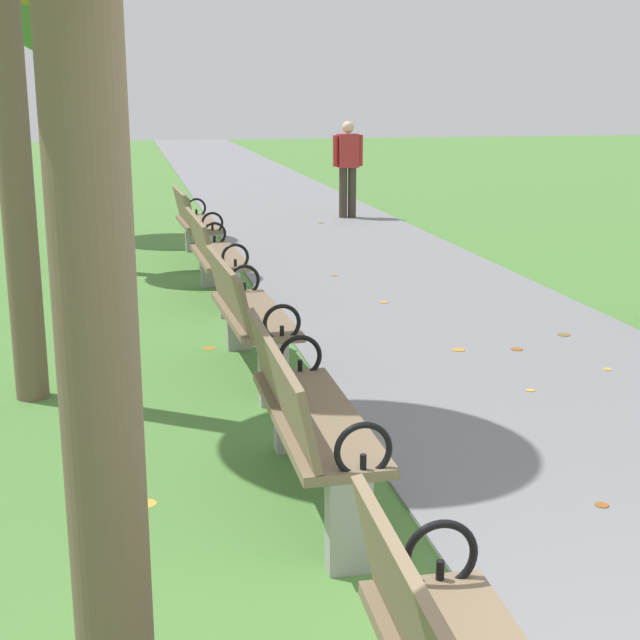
{
  "coord_description": "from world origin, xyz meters",
  "views": [
    {
      "loc": [
        -1.37,
        -1.88,
        2.15
      ],
      "look_at": [
        -0.05,
        4.38,
        0.55
      ],
      "focal_mm": 51.86,
      "sensor_mm": 36.0,
      "label": 1
    }
  ],
  "objects_px": {
    "park_bench_3": "(247,314)",
    "pedestrian_walking": "(348,164)",
    "park_bench_2": "(306,417)",
    "park_bench_4": "(213,255)",
    "park_bench_5": "(195,223)"
  },
  "relations": [
    {
      "from": "park_bench_3",
      "to": "park_bench_5",
      "type": "xyz_separation_m",
      "value": [
        0.0,
        5.02,
        0.0
      ]
    },
    {
      "from": "park_bench_2",
      "to": "park_bench_4",
      "type": "xyz_separation_m",
      "value": [
        0.0,
        4.98,
        0.0
      ]
    },
    {
      "from": "park_bench_4",
      "to": "park_bench_5",
      "type": "bearing_deg",
      "value": 90.0
    },
    {
      "from": "park_bench_2",
      "to": "pedestrian_walking",
      "type": "bearing_deg",
      "value": 75.28
    },
    {
      "from": "park_bench_3",
      "to": "park_bench_4",
      "type": "xyz_separation_m",
      "value": [
        -0.0,
        2.63,
        0.0
      ]
    },
    {
      "from": "park_bench_4",
      "to": "park_bench_5",
      "type": "xyz_separation_m",
      "value": [
        0.0,
        2.39,
        0.0
      ]
    },
    {
      "from": "park_bench_2",
      "to": "park_bench_5",
      "type": "distance_m",
      "value": 7.37
    },
    {
      "from": "park_bench_2",
      "to": "park_bench_4",
      "type": "relative_size",
      "value": 0.99
    },
    {
      "from": "park_bench_2",
      "to": "park_bench_3",
      "type": "distance_m",
      "value": 2.35
    },
    {
      "from": "park_bench_3",
      "to": "park_bench_5",
      "type": "height_order",
      "value": "same"
    },
    {
      "from": "park_bench_3",
      "to": "pedestrian_walking",
      "type": "relative_size",
      "value": 1.0
    },
    {
      "from": "park_bench_2",
      "to": "park_bench_3",
      "type": "bearing_deg",
      "value": 90.0
    },
    {
      "from": "park_bench_2",
      "to": "pedestrian_walking",
      "type": "relative_size",
      "value": 0.99
    },
    {
      "from": "park_bench_5",
      "to": "park_bench_3",
      "type": "bearing_deg",
      "value": -90.0
    },
    {
      "from": "park_bench_4",
      "to": "park_bench_5",
      "type": "relative_size",
      "value": 1.0
    }
  ]
}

